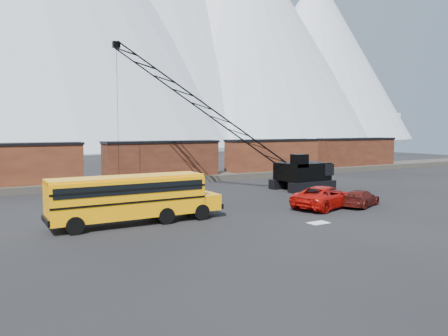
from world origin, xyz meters
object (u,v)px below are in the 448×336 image
Objects in this scene: maroon_suv at (361,198)px; crawler_crane at (204,108)px; red_pickup at (325,197)px; school_bus at (133,197)px.

crawler_crane is (-6.78, 14.16, 7.65)m from maroon_suv.
red_pickup reaches higher than maroon_suv.
school_bus reaches higher than maroon_suv.
school_bus is 15.20m from red_pickup.
crawler_crane is (11.21, 11.23, 6.53)m from school_bus.
school_bus is 18.27m from maroon_suv.
school_bus is at bearing -134.95° from crawler_crane.
school_bus is 1.84× the size of red_pickup.
school_bus is 17.16m from crawler_crane.
red_pickup is at bearing -7.52° from school_bus.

